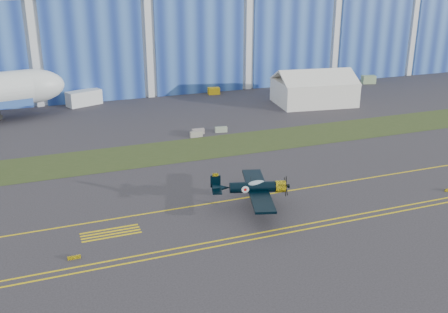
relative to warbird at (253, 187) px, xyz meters
name	(u,v)px	position (x,y,z in m)	size (l,w,h in m)	color
ground	(243,181)	(2.07, 7.76, -2.50)	(260.00, 260.00, 0.00)	#373339
grass_median	(207,147)	(2.07, 21.76, -2.48)	(260.00, 10.00, 0.02)	#475128
hangar	(126,15)	(2.07, 79.54, 12.46)	(220.00, 45.70, 30.00)	silver
taxiway_centreline	(259,195)	(2.07, 2.76, -2.49)	(200.00, 0.20, 0.02)	yellow
edge_line_near	(298,231)	(2.07, -6.74, -2.49)	(80.00, 0.20, 0.02)	yellow
edge_line_far	(293,227)	(2.07, -5.74, -2.49)	(80.00, 0.20, 0.02)	yellow
hold_short_ladder	(111,233)	(-15.93, -0.34, -2.49)	(6.00, 2.40, 0.02)	yellow
guard_board_left	(74,257)	(-19.93, -4.24, -2.32)	(1.20, 0.15, 0.35)	yellow
warbird	(253,187)	(0.00, 0.00, 0.00)	(12.78, 14.16, 3.52)	black
tent	(314,86)	(30.85, 39.82, 0.98)	(16.33, 12.92, 6.96)	white
shipping_container	(84,98)	(-11.86, 54.82, -1.05)	(6.67, 2.67, 2.89)	silver
tug	(214,91)	(15.17, 54.71, -1.79)	(2.42, 1.51, 1.41)	yellow
gse_box	(369,80)	(52.69, 52.14, -1.56)	(3.11, 1.66, 1.87)	#8BA977
barrier_a	(196,134)	(2.24, 27.25, -2.05)	(2.00, 0.60, 0.90)	gray
barrier_b	(198,131)	(3.01, 28.59, -2.05)	(2.00, 0.60, 0.90)	gray
barrier_c	(221,130)	(6.85, 28.24, -2.05)	(2.00, 0.60, 0.90)	#93A087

